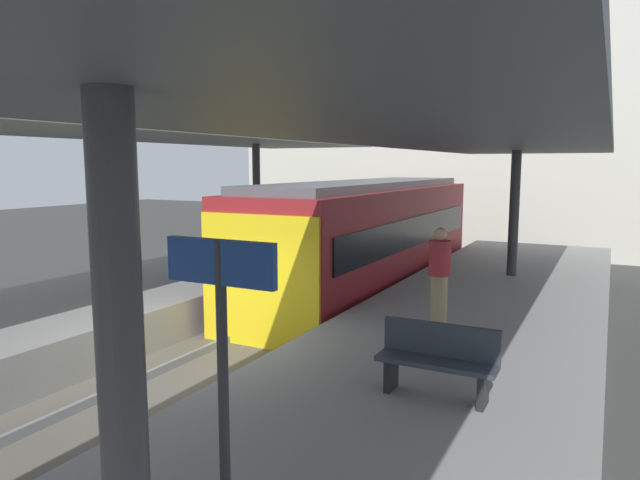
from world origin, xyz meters
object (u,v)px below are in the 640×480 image
object	(u,v)px
platform_bench	(438,358)
passenger_near_bench	(439,276)
platform_sign	(222,322)
commuter_train	(367,238)

from	to	relation	value
platform_bench	passenger_near_bench	world-z (taller)	passenger_near_bench
platform_sign	commuter_train	bearing A→B (deg)	107.62
platform_sign	passenger_near_bench	distance (m)	6.02
platform_bench	platform_sign	bearing A→B (deg)	-101.93
platform_bench	commuter_train	bearing A→B (deg)	118.04
platform_sign	passenger_near_bench	bearing A→B (deg)	90.75
platform_bench	passenger_near_bench	xyz separation A→B (m)	(-0.76, 2.76, 0.42)
commuter_train	passenger_near_bench	bearing A→B (deg)	-56.18
commuter_train	passenger_near_bench	size ratio (longest dim) A/B	6.31
commuter_train	platform_bench	xyz separation A→B (m)	(4.22, -7.92, -0.26)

